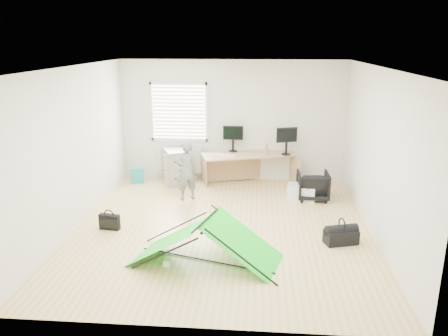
# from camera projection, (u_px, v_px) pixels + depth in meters

# --- Properties ---
(ground) EXTENTS (5.50, 5.50, 0.00)m
(ground) POSITION_uv_depth(u_px,v_px,m) (222.00, 227.00, 7.53)
(ground) COLOR #D6B772
(ground) RESTS_ON ground
(back_wall) EXTENTS (5.00, 0.02, 2.70)m
(back_wall) POSITION_uv_depth(u_px,v_px,m) (232.00, 121.00, 9.77)
(back_wall) COLOR silver
(back_wall) RESTS_ON ground
(window) EXTENTS (1.20, 0.06, 1.20)m
(window) POSITION_uv_depth(u_px,v_px,m) (179.00, 112.00, 9.77)
(window) COLOR silver
(window) RESTS_ON back_wall
(radiator) EXTENTS (1.00, 0.12, 0.60)m
(radiator) POSITION_uv_depth(u_px,v_px,m) (180.00, 160.00, 10.04)
(radiator) COLOR silver
(radiator) RESTS_ON back_wall
(desk) EXTENTS (2.16, 1.25, 0.70)m
(desk) POSITION_uv_depth(u_px,v_px,m) (249.00, 169.00, 9.66)
(desk) COLOR tan
(desk) RESTS_ON ground
(filing_cabinet) EXTENTS (0.72, 0.80, 0.77)m
(filing_cabinet) POSITION_uv_depth(u_px,v_px,m) (177.00, 166.00, 9.78)
(filing_cabinet) COLOR #96999B
(filing_cabinet) RESTS_ON ground
(monitor_left) EXTENTS (0.45, 0.11, 0.43)m
(monitor_left) POSITION_uv_depth(u_px,v_px,m) (233.00, 142.00, 9.71)
(monitor_left) COLOR black
(monitor_left) RESTS_ON desk
(monitor_right) EXTENTS (0.47, 0.23, 0.44)m
(monitor_right) POSITION_uv_depth(u_px,v_px,m) (286.00, 145.00, 9.44)
(monitor_right) COLOR black
(monitor_right) RESTS_ON desk
(keyboard) EXTENTS (0.46, 0.24, 0.02)m
(keyboard) POSITION_uv_depth(u_px,v_px,m) (226.00, 156.00, 9.39)
(keyboard) COLOR beige
(keyboard) RESTS_ON desk
(thermos) EXTENTS (0.09, 0.09, 0.26)m
(thermos) POSITION_uv_depth(u_px,v_px,m) (266.00, 149.00, 9.44)
(thermos) COLOR #AC6078
(thermos) RESTS_ON desk
(office_chair) EXTENTS (0.62, 0.64, 0.57)m
(office_chair) POSITION_uv_depth(u_px,v_px,m) (313.00, 185.00, 8.79)
(office_chair) COLOR black
(office_chair) RESTS_ON ground
(person) EXTENTS (0.52, 0.46, 1.21)m
(person) POSITION_uv_depth(u_px,v_px,m) (186.00, 171.00, 8.68)
(person) COLOR slate
(person) RESTS_ON ground
(kite) EXTENTS (2.26, 1.47, 0.65)m
(kite) POSITION_uv_depth(u_px,v_px,m) (206.00, 241.00, 6.29)
(kite) COLOR #15E11F
(kite) RESTS_ON ground
(storage_crate) EXTENTS (0.60, 0.46, 0.31)m
(storage_crate) POSITION_uv_depth(u_px,v_px,m) (301.00, 192.00, 8.78)
(storage_crate) COLOR silver
(storage_crate) RESTS_ON ground
(tote_bag) EXTENTS (0.32, 0.20, 0.36)m
(tote_bag) POSITION_uv_depth(u_px,v_px,m) (137.00, 175.00, 9.80)
(tote_bag) COLOR teal
(tote_bag) RESTS_ON ground
(laptop_bag) EXTENTS (0.37, 0.17, 0.27)m
(laptop_bag) POSITION_uv_depth(u_px,v_px,m) (110.00, 222.00, 7.42)
(laptop_bag) COLOR black
(laptop_bag) RESTS_ON ground
(white_box) EXTENTS (0.10, 0.10, 0.09)m
(white_box) POSITION_uv_depth(u_px,v_px,m) (167.00, 263.00, 6.23)
(white_box) COLOR silver
(white_box) RESTS_ON ground
(duffel_bag) EXTENTS (0.57, 0.40, 0.22)m
(duffel_bag) POSITION_uv_depth(u_px,v_px,m) (341.00, 237.00, 6.91)
(duffel_bag) COLOR black
(duffel_bag) RESTS_ON ground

